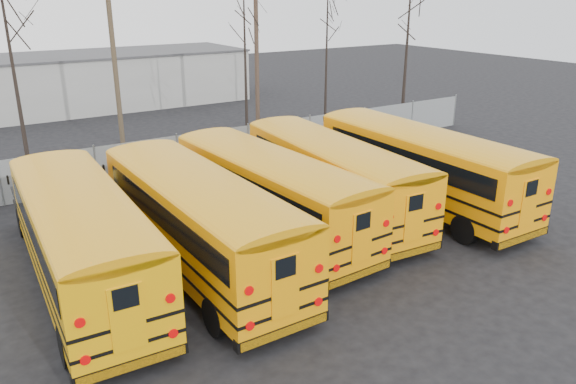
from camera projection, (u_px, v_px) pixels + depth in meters
ground at (319, 268)px, 18.68m from camera, size 120.00×120.00×0.00m
fence at (178, 155)px, 27.81m from camera, size 40.00×0.04×2.00m
distant_building at (103, 80)px, 44.29m from camera, size 22.00×8.00×4.00m
bus_a at (80, 230)px, 16.80m from camera, size 3.24×11.90×3.30m
bus_b at (195, 213)px, 18.01m from camera, size 2.83×12.02×3.36m
bus_c at (267, 186)px, 20.68m from camera, size 3.24×11.68×3.23m
bus_d at (329, 170)px, 22.45m from camera, size 3.56×11.83×3.27m
bus_e at (417, 160)px, 23.50m from camera, size 2.96×12.23×3.41m
utility_pole_left at (115, 65)px, 31.88m from camera, size 1.63×0.28×9.14m
utility_pole_right at (257, 58)px, 36.02m from camera, size 1.55×0.60×8.93m
tree_2 at (14, 72)px, 24.82m from camera, size 0.26×0.26×10.61m
tree_3 at (245, 62)px, 33.79m from camera, size 0.26×0.26×9.28m
tree_4 at (327, 52)px, 37.54m from camera, size 0.26×0.26×9.55m
tree_5 at (407, 50)px, 37.63m from camera, size 0.26×0.26×9.83m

